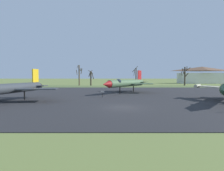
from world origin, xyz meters
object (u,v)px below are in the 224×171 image
Objects in this scene: visitor_building at (203,75)px; jet_fighter_front_left at (127,83)px; info_placard_front_left at (103,93)px; jet_fighter_rear_center at (11,88)px.

jet_fighter_front_left is at bearing -128.54° from visitor_building.
info_placard_front_left is 0.08× the size of jet_fighter_rear_center.
visitor_building is at bearing 51.46° from jet_fighter_front_left.
info_placard_front_left is 79.23m from visitor_building.
info_placard_front_left is 13.53m from jet_fighter_rear_center.
info_placard_front_left is (-4.61, -7.92, -1.45)m from jet_fighter_front_left.
jet_fighter_front_left is at bearing 59.77° from info_placard_front_left.
info_placard_front_left is at bearing -127.58° from visitor_building.
visitor_building reaches higher than jet_fighter_rear_center.
jet_fighter_rear_center is 91.56m from visitor_building.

